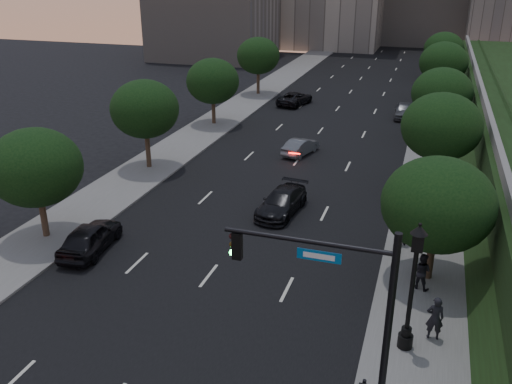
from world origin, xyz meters
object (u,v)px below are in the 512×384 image
(pedestrian_b, at_px, (421,271))
(pedestrian_c, at_px, (404,230))
(sedan_far_left, at_px, (295,98))
(sedan_near_left, at_px, (90,237))
(sedan_far_right, at_px, (404,110))
(street_lamp, at_px, (411,293))
(pedestrian_a, at_px, (435,318))
(sedan_mid_left, at_px, (301,147))
(sedan_near_right, at_px, (282,202))
(traffic_signal_mast, at_px, (353,322))

(pedestrian_b, bearing_deg, pedestrian_c, -56.65)
(sedan_far_left, bearing_deg, sedan_near_left, 99.02)
(sedan_far_right, bearing_deg, street_lamp, -88.69)
(street_lamp, height_order, sedan_near_left, street_lamp)
(pedestrian_a, bearing_deg, sedan_far_left, -74.25)
(sedan_mid_left, distance_m, sedan_near_right, 11.58)
(pedestrian_c, bearing_deg, sedan_far_right, -108.00)
(pedestrian_b, bearing_deg, street_lamp, 104.25)
(sedan_far_left, distance_m, sedan_near_right, 28.73)
(traffic_signal_mast, height_order, pedestrian_b, traffic_signal_mast)
(traffic_signal_mast, relative_size, street_lamp, 1.25)
(sedan_near_left, bearing_deg, pedestrian_a, 166.03)
(sedan_mid_left, distance_m, sedan_far_left, 17.22)
(traffic_signal_mast, relative_size, sedan_near_left, 1.48)
(street_lamp, xyz_separation_m, sedan_near_left, (-16.58, 3.19, -1.83))
(traffic_signal_mast, xyz_separation_m, sedan_near_left, (-14.90, 7.10, -2.87))
(pedestrian_c, bearing_deg, sedan_near_right, -38.76)
(sedan_far_right, distance_m, pedestrian_c, 28.33)
(sedan_near_right, distance_m, pedestrian_b, 10.69)
(pedestrian_b, bearing_deg, sedan_near_right, -18.12)
(sedan_near_right, xyz_separation_m, sedan_far_right, (5.58, 25.99, 0.05))
(sedan_far_left, relative_size, pedestrian_a, 2.71)
(sedan_near_right, height_order, sedan_far_right, sedan_far_right)
(sedan_near_right, bearing_deg, traffic_signal_mast, -60.54)
(traffic_signal_mast, xyz_separation_m, sedan_near_right, (-6.47, 14.96, -2.94))
(sedan_near_left, distance_m, pedestrian_a, 17.76)
(sedan_far_right, xyz_separation_m, pedestrian_a, (3.62, -36.11, 0.33))
(pedestrian_c, bearing_deg, sedan_mid_left, -78.47)
(traffic_signal_mast, relative_size, sedan_far_right, 1.53)
(street_lamp, relative_size, pedestrian_b, 3.11)
(pedestrian_b, relative_size, pedestrian_c, 1.03)
(street_lamp, xyz_separation_m, sedan_far_right, (-2.58, 37.03, -1.86))
(traffic_signal_mast, xyz_separation_m, sedan_far_right, (-0.90, 40.94, -2.89))
(street_lamp, bearing_deg, pedestrian_a, 41.75)
(pedestrian_c, bearing_deg, sedan_near_left, -2.45)
(sedan_far_right, bearing_deg, pedestrian_a, -86.96)
(pedestrian_a, distance_m, pedestrian_c, 8.03)
(street_lamp, bearing_deg, sedan_far_left, 110.26)
(sedan_near_left, xyz_separation_m, sedan_far_left, (2.16, 35.90, -0.08))
(pedestrian_a, height_order, pedestrian_b, pedestrian_a)
(traffic_signal_mast, xyz_separation_m, sedan_far_left, (-12.74, 43.00, -2.95))
(sedan_near_left, relative_size, sedan_mid_left, 1.17)
(traffic_signal_mast, relative_size, pedestrian_c, 3.97)
(sedan_far_right, bearing_deg, sedan_near_right, -104.79)
(sedan_near_left, xyz_separation_m, sedan_mid_left, (6.84, 19.33, -0.14))
(sedan_far_left, height_order, sedan_far_right, sedan_far_right)
(pedestrian_a, bearing_deg, street_lamp, 35.44)
(pedestrian_b, bearing_deg, sedan_far_left, -47.88)
(sedan_far_right, bearing_deg, pedestrian_b, -87.47)
(sedan_near_left, bearing_deg, sedan_mid_left, -116.14)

